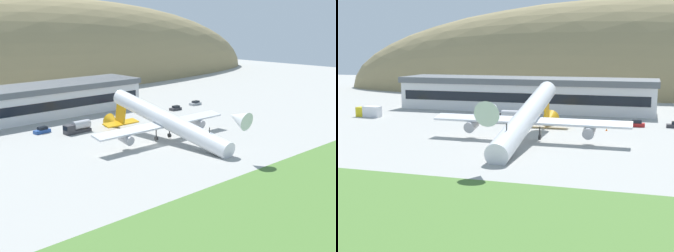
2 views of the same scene
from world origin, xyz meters
The scene contains 11 objects.
ground_plane centered at (0.00, 0.00, 0.00)m, with size 402.60×402.60×0.00m, color #9E9E99.
grass_strip_foreground centered at (0.00, -42.82, 0.04)m, with size 362.34×29.23×0.08m, color #4C7533.
hill_backdrop centered at (29.66, 112.46, 0.00)m, with size 283.28×61.51×79.18m, color #8E7F56.
terminal_building centered at (-8.00, 49.81, 5.65)m, with size 78.45×16.87×9.96m.
cargo_airplane centered at (5.11, 1.41, 5.04)m, with size 41.14×49.72×13.34m.
service_car_0 centered at (25.73, 27.16, 0.66)m, with size 4.24×1.95×1.59m.
service_car_1 centered at (46.69, 30.02, 0.61)m, with size 4.57×1.89×1.47m.
service_car_2 centered at (-13.35, 30.35, 0.70)m, with size 4.71×2.26×1.69m.
service_car_3 centered at (34.93, 28.07, 0.63)m, with size 4.30×1.84×1.51m.
fuel_truck centered at (-6.14, 24.02, 1.52)m, with size 7.75×2.50×3.25m.
traffic_cone_0 centered at (19.37, 19.12, 0.28)m, with size 0.52×0.52×0.58m.
Camera 1 is at (-73.15, -81.79, 30.75)m, focal length 50.00 mm.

